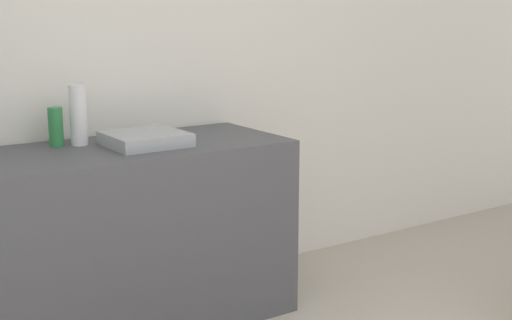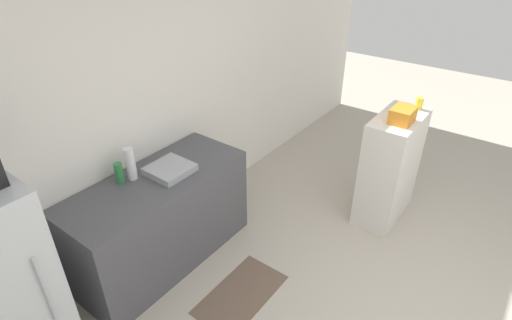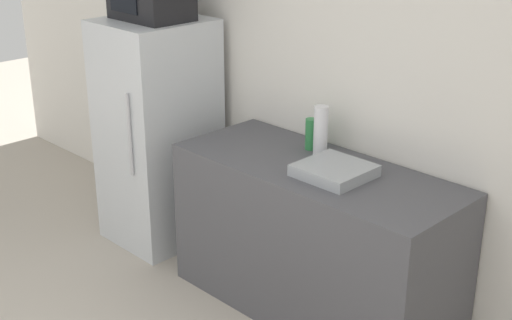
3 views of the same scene
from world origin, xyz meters
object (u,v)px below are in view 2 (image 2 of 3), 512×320
at_px(bottle_short, 119,173).
at_px(jar, 419,103).
at_px(bottle_tall, 131,164).
at_px(basket, 403,115).

xyz_separation_m(bottle_short, jar, (2.29, -1.61, 0.23)).
relative_size(bottle_tall, basket, 1.11).
xyz_separation_m(bottle_short, basket, (1.91, -1.58, 0.24)).
height_order(bottle_tall, bottle_short, bottle_tall).
relative_size(bottle_tall, bottle_short, 1.57).
xyz_separation_m(basket, jar, (0.39, -0.03, -0.01)).
height_order(basket, jar, basket).
bearing_deg(jar, basket, 176.18).
bearing_deg(basket, jar, -3.82).
xyz_separation_m(bottle_tall, bottle_short, (-0.10, 0.03, -0.05)).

